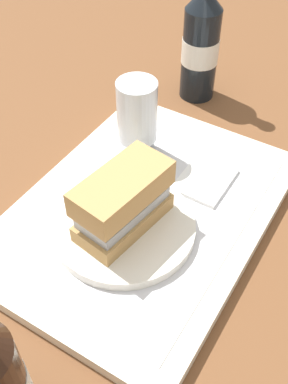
% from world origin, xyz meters
% --- Properties ---
extents(ground_plane, '(3.00, 3.00, 0.00)m').
position_xyz_m(ground_plane, '(0.00, 0.00, 0.00)').
color(ground_plane, brown).
extents(tray, '(0.44, 0.32, 0.02)m').
position_xyz_m(tray, '(0.00, 0.00, 0.01)').
color(tray, beige).
rests_on(tray, ground_plane).
extents(placemat, '(0.38, 0.27, 0.00)m').
position_xyz_m(placemat, '(0.00, 0.00, 0.02)').
color(placemat, silver).
rests_on(placemat, tray).
extents(plate, '(0.19, 0.19, 0.01)m').
position_xyz_m(plate, '(-0.05, -0.00, 0.03)').
color(plate, silver).
rests_on(plate, placemat).
extents(sandwich, '(0.14, 0.08, 0.08)m').
position_xyz_m(sandwich, '(-0.05, -0.00, 0.08)').
color(sandwich, tan).
rests_on(sandwich, plate).
extents(beer_glass, '(0.06, 0.06, 0.12)m').
position_xyz_m(beer_glass, '(0.09, 0.07, 0.09)').
color(beer_glass, silver).
rests_on(beer_glass, placemat).
extents(napkin_folded, '(0.09, 0.07, 0.01)m').
position_xyz_m(napkin_folded, '(0.09, -0.05, 0.02)').
color(napkin_folded, white).
rests_on(napkin_folded, placemat).
extents(beer_bottle, '(0.07, 0.07, 0.27)m').
position_xyz_m(beer_bottle, '(0.31, 0.08, 0.10)').
color(beer_bottle, black).
rests_on(beer_bottle, ground_plane).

